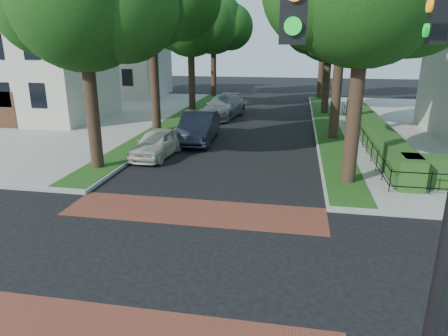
{
  "coord_description": "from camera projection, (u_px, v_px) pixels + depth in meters",
  "views": [
    {
      "loc": [
        3.28,
        -9.07,
        5.57
      ],
      "look_at": [
        1.02,
        3.34,
        1.6
      ],
      "focal_mm": 32.0,
      "sensor_mm": 36.0,
      "label": 1
    }
  ],
  "objects": [
    {
      "name": "ground",
      "position": [
        165.0,
        259.0,
        10.74
      ],
      "size": [
        120.0,
        120.0,
        0.0
      ],
      "primitive_type": "plane",
      "color": "black",
      "rests_on": "ground"
    },
    {
      "name": "sidewalk_nw",
      "position": [
        7.0,
        115.0,
        31.89
      ],
      "size": [
        30.0,
        30.0,
        0.15
      ],
      "primitive_type": "cube",
      "color": "gray",
      "rests_on": "ground"
    },
    {
      "name": "crosswalk_far",
      "position": [
        194.0,
        212.0,
        13.75
      ],
      "size": [
        9.0,
        2.2,
        0.01
      ],
      "primitive_type": "cube",
      "color": "brown",
      "rests_on": "ground"
    },
    {
      "name": "grass_strip_ne",
      "position": [
        327.0,
        124.0,
        27.7
      ],
      "size": [
        1.6,
        29.8,
        0.02
      ],
      "primitive_type": "cube",
      "color": "#1A4915",
      "rests_on": "sidewalk_ne"
    },
    {
      "name": "grass_strip_nw",
      "position": [
        177.0,
        119.0,
        29.54
      ],
      "size": [
        1.6,
        29.8,
        0.02
      ],
      "primitive_type": "cube",
      "color": "#1A4915",
      "rests_on": "sidewalk_nw"
    },
    {
      "name": "tree_right_far",
      "position": [
        332.0,
        24.0,
        30.44
      ],
      "size": [
        7.25,
        6.23,
        9.74
      ],
      "color": "black",
      "rests_on": "sidewalk_ne"
    },
    {
      "name": "tree_right_back",
      "position": [
        325.0,
        24.0,
        38.79
      ],
      "size": [
        7.5,
        6.45,
        10.2
      ],
      "color": "black",
      "rests_on": "sidewalk_ne"
    },
    {
      "name": "tree_left_far",
      "position": [
        192.0,
        23.0,
        32.25
      ],
      "size": [
        7.0,
        6.02,
        9.86
      ],
      "color": "black",
      "rests_on": "sidewalk_nw"
    },
    {
      "name": "tree_left_back",
      "position": [
        215.0,
        24.0,
        40.63
      ],
      "size": [
        7.75,
        6.66,
        10.44
      ],
      "color": "black",
      "rests_on": "sidewalk_nw"
    },
    {
      "name": "hedge_main_road",
      "position": [
        372.0,
        129.0,
        23.28
      ],
      "size": [
        1.0,
        18.0,
        1.2
      ],
      "primitive_type": "cube",
      "color": "#1F4618",
      "rests_on": "sidewalk_ne"
    },
    {
      "name": "fence_main_road",
      "position": [
        358.0,
        131.0,
        23.46
      ],
      "size": [
        0.06,
        18.0,
        0.9
      ],
      "primitive_type": null,
      "color": "black",
      "rests_on": "sidewalk_ne"
    },
    {
      "name": "house_left_near",
      "position": [
        36.0,
        50.0,
        28.77
      ],
      "size": [
        10.0,
        9.0,
        10.14
      ],
      "color": "beige",
      "rests_on": "sidewalk_nw"
    },
    {
      "name": "house_left_far",
      "position": [
        118.0,
        48.0,
        41.9
      ],
      "size": [
        10.0,
        9.0,
        10.14
      ],
      "color": "beige",
      "rests_on": "sidewalk_nw"
    },
    {
      "name": "traffic_signal",
      "position": [
        445.0,
        125.0,
        4.35
      ],
      "size": [
        2.17,
        2.0,
        8.0
      ],
      "color": "black",
      "rests_on": "sidewalk_se"
    },
    {
      "name": "parked_car_front",
      "position": [
        157.0,
        143.0,
        20.2
      ],
      "size": [
        1.99,
        4.26,
        1.41
      ],
      "primitive_type": "imported",
      "rotation": [
        0.0,
        0.0,
        -0.08
      ],
      "color": "beige",
      "rests_on": "ground"
    },
    {
      "name": "parked_car_middle",
      "position": [
        198.0,
        127.0,
        23.29
      ],
      "size": [
        2.08,
        5.31,
        1.72
      ],
      "primitive_type": "imported",
      "rotation": [
        0.0,
        0.0,
        0.05
      ],
      "color": "#202230",
      "rests_on": "ground"
    },
    {
      "name": "parked_car_rear",
      "position": [
        223.0,
        107.0,
        30.82
      ],
      "size": [
        3.19,
        6.04,
        1.67
      ],
      "primitive_type": "imported",
      "rotation": [
        0.0,
        0.0,
        -0.15
      ],
      "color": "gray",
      "rests_on": "ground"
    }
  ]
}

